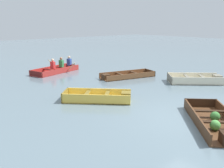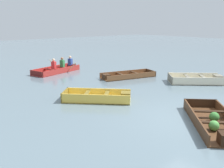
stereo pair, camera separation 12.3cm
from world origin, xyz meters
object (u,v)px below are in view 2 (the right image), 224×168
Objects in this scene: skiff_wooden_brown_far_moored at (126,76)px; skiff_yellow_near_moored at (100,97)px; rowboat_red_with_crew at (59,69)px; dinghy_dark_varnish_foreground at (214,123)px; skiff_cream_mid_moored at (198,80)px.

skiff_yellow_near_moored is at bearing -147.63° from skiff_wooden_brown_far_moored.
rowboat_red_with_crew is (-2.03, 4.02, 0.10)m from skiff_wooden_brown_far_moored.
skiff_wooden_brown_far_moored is at bearing -63.25° from rowboat_red_with_crew.
skiff_yellow_near_moored reaches higher than dinghy_dark_varnish_foreground.
dinghy_dark_varnish_foreground is 0.92× the size of skiff_wooden_brown_far_moored.
dinghy_dark_varnish_foreground is 0.91× the size of rowboat_red_with_crew.
skiff_yellow_near_moored is at bearing 170.69° from skiff_cream_mid_moored.
skiff_yellow_near_moored is (-1.03, 4.25, 0.01)m from dinghy_dark_varnish_foreground.
skiff_yellow_near_moored is 0.94× the size of skiff_cream_mid_moored.
rowboat_red_with_crew is at bearing 86.26° from dinghy_dark_varnish_foreground.
skiff_cream_mid_moored is (4.69, 3.31, 0.02)m from dinghy_dark_varnish_foreground.
skiff_cream_mid_moored reaches higher than skiff_yellow_near_moored.
skiff_yellow_near_moored is 0.79× the size of rowboat_red_with_crew.
skiff_yellow_near_moored is 0.80× the size of skiff_wooden_brown_far_moored.
skiff_cream_mid_moored is at bearing -59.25° from skiff_wooden_brown_far_moored.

